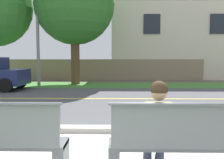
{
  "coord_description": "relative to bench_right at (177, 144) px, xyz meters",
  "views": [
    {
      "loc": [
        0.38,
        -2.79,
        1.55
      ],
      "look_at": [
        0.26,
        3.41,
        1.0
      ],
      "focal_mm": 40.6,
      "sensor_mm": 36.0,
      "label": 1
    }
  ],
  "objects": [
    {
      "name": "seated_person_olive",
      "position": [
        -0.23,
        0.17,
        0.22
      ],
      "size": [
        0.52,
        0.68,
        1.25
      ],
      "color": "#333D56",
      "rests_on": "ground_plane"
    },
    {
      "name": "street_asphalt",
      "position": [
        -1.15,
        6.16,
        -0.45
      ],
      "size": [
        52.0,
        8.0,
        0.01
      ],
      "primitive_type": "cube",
      "color": "#515156",
      "rests_on": "ground_plane"
    },
    {
      "name": "garden_wall",
      "position": [
        -1.56,
        13.84,
        0.25
      ],
      "size": [
        13.0,
        0.36,
        1.4
      ],
      "primitive_type": "cube",
      "color": "gray",
      "rests_on": "ground_plane"
    },
    {
      "name": "ground_plane",
      "position": [
        -1.15,
        7.66,
        -0.45
      ],
      "size": [
        140.0,
        140.0,
        0.0
      ],
      "primitive_type": "plane",
      "color": "#665B4C"
    },
    {
      "name": "far_verge_grass",
      "position": [
        -1.15,
        10.73,
        -0.44
      ],
      "size": [
        48.0,
        2.8,
        0.02
      ],
      "primitive_type": "cube",
      "color": "#478438",
      "rests_on": "ground_plane"
    },
    {
      "name": "road_centre_line",
      "position": [
        -1.15,
        6.16,
        -0.44
      ],
      "size": [
        48.0,
        0.14,
        0.01
      ],
      "primitive_type": "cube",
      "color": "#E0CC4C",
      "rests_on": "ground_plane"
    },
    {
      "name": "house_across_street",
      "position": [
        3.69,
        17.04,
        3.27
      ],
      "size": [
        10.43,
        6.91,
        7.35
      ],
      "color": "beige",
      "rests_on": "ground_plane"
    },
    {
      "name": "curb_edge",
      "position": [
        -1.15,
        2.01,
        -0.4
      ],
      "size": [
        44.0,
        0.3,
        0.11
      ],
      "primitive_type": "cube",
      "color": "#ADA89E",
      "rests_on": "ground_plane"
    },
    {
      "name": "streetlamp",
      "position": [
        -4.98,
        10.52,
        3.83
      ],
      "size": [
        0.24,
        2.1,
        7.53
      ],
      "color": "gray",
      "rests_on": "ground_plane"
    },
    {
      "name": "bench_right",
      "position": [
        0.0,
        0.0,
        0.0
      ],
      "size": [
        1.74,
        0.48,
        1.01
      ],
      "color": "slate",
      "rests_on": "ground_plane"
    }
  ]
}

